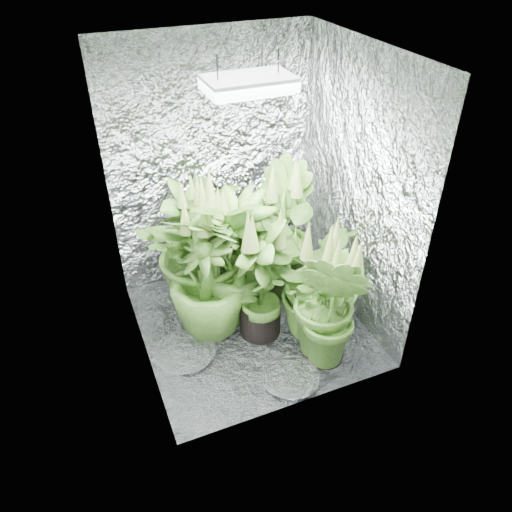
{
  "coord_description": "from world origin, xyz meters",
  "views": [
    {
      "loc": [
        -1.05,
        -2.63,
        2.65
      ],
      "look_at": [
        0.04,
        0.0,
        0.64
      ],
      "focal_mm": 35.0,
      "sensor_mm": 36.0,
      "label": 1
    }
  ],
  "objects": [
    {
      "name": "grow_lamp",
      "position": [
        0.0,
        0.0,
        1.83
      ],
      "size": [
        0.5,
        0.3,
        0.22
      ],
      "color": "gray",
      "rests_on": "ceiling"
    },
    {
      "name": "plant_b",
      "position": [
        -0.26,
        0.64,
        0.48
      ],
      "size": [
        0.7,
        0.7,
        1.03
      ],
      "rotation": [
        0.0,
        0.0,
        0.68
      ],
      "color": "black",
      "rests_on": "ground"
    },
    {
      "name": "plant_g",
      "position": [
        0.36,
        -0.5,
        0.47
      ],
      "size": [
        0.64,
        0.64,
        1.03
      ],
      "rotation": [
        0.0,
        0.0,
        5.01
      ],
      "color": "black",
      "rests_on": "ground"
    },
    {
      "name": "plant_f",
      "position": [
        0.04,
        -0.09,
        0.47
      ],
      "size": [
        0.62,
        0.62,
        1.05
      ],
      "rotation": [
        0.0,
        0.0,
        4.44
      ],
      "color": "black",
      "rests_on": "ground"
    },
    {
      "name": "plant_label",
      "position": [
        0.42,
        -0.53,
        0.3
      ],
      "size": [
        0.05,
        0.04,
        0.07
      ],
      "primitive_type": "cube",
      "rotation": [
        -0.21,
        0.0,
        0.5
      ],
      "color": "white",
      "rests_on": "plant_g"
    },
    {
      "name": "walls",
      "position": [
        0.0,
        0.0,
        1.0
      ],
      "size": [
        1.62,
        1.62,
        2.0
      ],
      "color": "silver",
      "rests_on": "ground"
    },
    {
      "name": "ceiling",
      "position": [
        0.0,
        0.0,
        2.0
      ],
      "size": [
        1.6,
        1.6,
        0.01
      ],
      "primitive_type": "cube",
      "color": "silver",
      "rests_on": "walls"
    },
    {
      "name": "plant_d",
      "position": [
        -0.29,
        0.08,
        0.51
      ],
      "size": [
        0.79,
        0.79,
        1.1
      ],
      "rotation": [
        0.0,
        0.0,
        2.48
      ],
      "color": "black",
      "rests_on": "ground"
    },
    {
      "name": "plant_e",
      "position": [
        0.42,
        -0.25,
        0.47
      ],
      "size": [
        0.84,
        0.84,
        1.0
      ],
      "rotation": [
        0.0,
        0.0,
        3.19
      ],
      "color": "black",
      "rests_on": "ground"
    },
    {
      "name": "plant_c",
      "position": [
        0.38,
        0.35,
        0.55
      ],
      "size": [
        0.65,
        0.65,
        1.18
      ],
      "rotation": [
        0.0,
        0.0,
        1.47
      ],
      "color": "black",
      "rests_on": "ground"
    },
    {
      "name": "circulation_fan",
      "position": [
        0.58,
        0.45,
        0.17
      ],
      "size": [
        0.17,
        0.35,
        0.4
      ],
      "rotation": [
        0.0,
        0.0,
        -0.08
      ],
      "color": "black",
      "rests_on": "ground"
    },
    {
      "name": "plant_h",
      "position": [
        -0.04,
        0.17,
        0.51
      ],
      "size": [
        0.79,
        0.79,
        1.11
      ],
      "rotation": [
        0.0,
        0.0,
        5.34
      ],
      "color": "black",
      "rests_on": "ground"
    },
    {
      "name": "plant_a",
      "position": [
        -0.21,
        0.36,
        0.55
      ],
      "size": [
        1.17,
        1.17,
        1.16
      ],
      "rotation": [
        0.0,
        0.0,
        6.02
      ],
      "color": "black",
      "rests_on": "ground"
    },
    {
      "name": "ground",
      "position": [
        0.0,
        0.0,
        0.0
      ],
      "size": [
        1.6,
        1.6,
        0.0
      ],
      "primitive_type": "plane",
      "color": "silver",
      "rests_on": "ground"
    }
  ]
}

